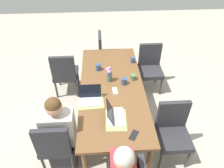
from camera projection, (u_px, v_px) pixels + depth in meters
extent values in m
plane|color=#B2A899|center=(112.00, 119.00, 3.69)|extent=(10.00, 10.00, 0.00)
cube|color=brown|center=(112.00, 88.00, 3.24)|extent=(2.24, 0.95, 0.04)
cylinder|color=brown|center=(89.00, 69.00, 4.25)|extent=(0.07, 0.07, 0.69)
cylinder|color=brown|center=(85.00, 165.00, 2.65)|extent=(0.07, 0.07, 0.69)
cylinder|color=brown|center=(128.00, 67.00, 4.29)|extent=(0.07, 0.07, 0.69)
cylinder|color=brown|center=(149.00, 162.00, 2.69)|extent=(0.07, 0.07, 0.69)
cube|color=#2D2D33|center=(58.00, 142.00, 2.84)|extent=(0.44, 0.44, 0.08)
cube|color=#2D2D33|center=(52.00, 142.00, 2.52)|extent=(0.06, 0.42, 0.45)
cylinder|color=#333338|center=(49.00, 141.00, 3.12)|extent=(0.04, 0.04, 0.37)
cylinder|color=#333338|center=(75.00, 140.00, 3.13)|extent=(0.04, 0.04, 0.37)
cylinder|color=#333338|center=(44.00, 165.00, 2.82)|extent=(0.04, 0.04, 0.37)
cylinder|color=#333338|center=(73.00, 164.00, 2.84)|extent=(0.04, 0.04, 0.37)
cube|color=#2D2D33|center=(64.00, 150.00, 2.96)|extent=(0.36, 0.34, 0.45)
cube|color=#B7B2A8|center=(59.00, 128.00, 2.66)|extent=(0.24, 0.40, 0.50)
sphere|color=tan|center=(53.00, 107.00, 2.42)|extent=(0.20, 0.20, 0.20)
sphere|color=#51381E|center=(53.00, 105.00, 2.40)|extent=(0.19, 0.19, 0.19)
sphere|color=tan|center=(124.00, 159.00, 1.92)|extent=(0.20, 0.20, 0.20)
sphere|color=beige|center=(124.00, 157.00, 1.90)|extent=(0.19, 0.19, 0.19)
cube|color=#2D2D33|center=(110.00, 56.00, 4.51)|extent=(0.44, 0.44, 0.08)
cube|color=#2D2D33|center=(100.00, 45.00, 4.33)|extent=(0.42, 0.06, 0.45)
cylinder|color=#333338|center=(118.00, 60.00, 4.81)|extent=(0.04, 0.04, 0.37)
cylinder|color=#333338|center=(119.00, 69.00, 4.52)|extent=(0.04, 0.04, 0.37)
cylinder|color=#333338|center=(101.00, 60.00, 4.79)|extent=(0.04, 0.04, 0.37)
cylinder|color=#333338|center=(101.00, 70.00, 4.50)|extent=(0.04, 0.04, 0.37)
cube|color=#2D2D33|center=(66.00, 74.00, 4.02)|extent=(0.44, 0.44, 0.08)
cube|color=#2D2D33|center=(63.00, 68.00, 3.70)|extent=(0.06, 0.42, 0.45)
cylinder|color=#333338|center=(59.00, 77.00, 4.30)|extent=(0.04, 0.04, 0.37)
cylinder|color=#333338|center=(78.00, 77.00, 4.32)|extent=(0.04, 0.04, 0.37)
cylinder|color=#333338|center=(56.00, 90.00, 4.00)|extent=(0.04, 0.04, 0.37)
cylinder|color=#333338|center=(77.00, 89.00, 4.02)|extent=(0.04, 0.04, 0.37)
cube|color=#2D2D33|center=(150.00, 72.00, 4.07)|extent=(0.44, 0.44, 0.08)
cube|color=#2D2D33|center=(150.00, 54.00, 4.05)|extent=(0.06, 0.42, 0.45)
cylinder|color=#333338|center=(161.00, 87.00, 4.08)|extent=(0.04, 0.04, 0.37)
cylinder|color=#333338|center=(141.00, 88.00, 4.06)|extent=(0.04, 0.04, 0.37)
cylinder|color=#333338|center=(156.00, 75.00, 4.37)|extent=(0.04, 0.04, 0.37)
cylinder|color=#333338|center=(138.00, 75.00, 4.35)|extent=(0.04, 0.04, 0.37)
cube|color=#2D2D33|center=(173.00, 138.00, 2.89)|extent=(0.44, 0.44, 0.08)
cube|color=#2D2D33|center=(173.00, 114.00, 2.87)|extent=(0.06, 0.42, 0.45)
cylinder|color=#333338|center=(188.00, 159.00, 2.89)|extent=(0.04, 0.04, 0.37)
cylinder|color=#333338|center=(160.00, 161.00, 2.88)|extent=(0.04, 0.04, 0.37)
cylinder|color=#333338|center=(179.00, 136.00, 3.19)|extent=(0.04, 0.04, 0.37)
cylinder|color=#333338|center=(154.00, 137.00, 3.17)|extent=(0.04, 0.04, 0.37)
cylinder|color=#4C6B60|center=(109.00, 77.00, 3.29)|extent=(0.08, 0.08, 0.15)
sphere|color=#B27AC6|center=(109.00, 72.00, 3.20)|extent=(0.06, 0.06, 0.06)
cylinder|color=#477A3D|center=(109.00, 73.00, 3.21)|extent=(0.01, 0.01, 0.04)
sphere|color=#B27AC6|center=(110.00, 68.00, 3.19)|extent=(0.05, 0.05, 0.05)
cylinder|color=#477A3D|center=(110.00, 70.00, 3.22)|extent=(0.01, 0.01, 0.09)
sphere|color=#B27AC6|center=(108.00, 69.00, 3.21)|extent=(0.06, 0.06, 0.06)
cylinder|color=#477A3D|center=(108.00, 71.00, 3.23)|extent=(0.01, 0.01, 0.06)
cube|color=#9EBC66|center=(91.00, 102.00, 2.96)|extent=(0.28, 0.37, 0.00)
cube|color=#9EBC66|center=(116.00, 120.00, 2.71)|extent=(0.37, 0.27, 0.00)
cube|color=silver|center=(116.00, 117.00, 2.74)|extent=(0.32, 0.22, 0.02)
cube|color=black|center=(110.00, 112.00, 2.67)|extent=(0.31, 0.09, 0.19)
cube|color=silver|center=(90.00, 101.00, 2.97)|extent=(0.22, 0.32, 0.02)
cube|color=black|center=(90.00, 91.00, 2.97)|extent=(0.05, 0.31, 0.20)
cylinder|color=#33477A|center=(98.00, 67.00, 3.53)|extent=(0.08, 0.08, 0.11)
cylinder|color=#33477A|center=(124.00, 81.00, 3.24)|extent=(0.08, 0.08, 0.10)
cylinder|color=#47704C|center=(133.00, 77.00, 3.34)|extent=(0.09, 0.09, 0.09)
cylinder|color=#33477A|center=(133.00, 60.00, 3.70)|extent=(0.07, 0.07, 0.10)
cube|color=black|center=(134.00, 135.00, 2.53)|extent=(0.17, 0.14, 0.01)
cube|color=silver|center=(115.00, 91.00, 3.14)|extent=(0.15, 0.08, 0.01)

